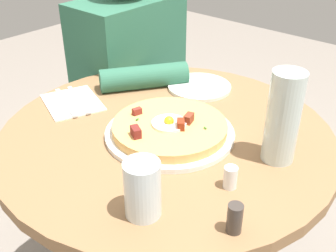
# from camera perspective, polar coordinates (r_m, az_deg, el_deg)

# --- Properties ---
(dining_table) EXTENTS (0.82, 0.82, 0.74)m
(dining_table) POSITION_cam_1_polar(r_m,az_deg,el_deg) (1.13, -0.21, -8.26)
(dining_table) COLOR olive
(dining_table) RESTS_ON ground_plane
(person_seated) EXTENTS (0.47, 0.47, 1.14)m
(person_seated) POSITION_cam_1_polar(r_m,az_deg,el_deg) (1.60, -5.02, 2.06)
(person_seated) COLOR #2D2D33
(person_seated) RESTS_ON ground_plane
(pizza_plate) EXTENTS (0.31, 0.31, 0.01)m
(pizza_plate) POSITION_cam_1_polar(r_m,az_deg,el_deg) (1.01, 0.23, -0.98)
(pizza_plate) COLOR white
(pizza_plate) RESTS_ON dining_table
(breakfast_pizza) EXTENTS (0.28, 0.28, 0.04)m
(breakfast_pizza) POSITION_cam_1_polar(r_m,az_deg,el_deg) (1.00, 0.21, -0.12)
(breakfast_pizza) COLOR #DEA85B
(breakfast_pizza) RESTS_ON pizza_plate
(bread_plate) EXTENTS (0.19, 0.19, 0.01)m
(bread_plate) POSITION_cam_1_polar(r_m,az_deg,el_deg) (1.24, 4.31, 5.37)
(bread_plate) COLOR silver
(bread_plate) RESTS_ON dining_table
(napkin) EXTENTS (0.19, 0.21, 0.00)m
(napkin) POSITION_cam_1_polar(r_m,az_deg,el_deg) (1.19, -12.93, 3.17)
(napkin) COLOR white
(napkin) RESTS_ON dining_table
(fork) EXTENTS (0.08, 0.17, 0.00)m
(fork) POSITION_cam_1_polar(r_m,az_deg,el_deg) (1.19, -12.13, 3.56)
(fork) COLOR silver
(fork) RESTS_ON napkin
(knife) EXTENTS (0.08, 0.17, 0.00)m
(knife) POSITION_cam_1_polar(r_m,az_deg,el_deg) (1.18, -13.79, 3.16)
(knife) COLOR silver
(knife) RESTS_ON napkin
(water_glass) EXTENTS (0.07, 0.07, 0.11)m
(water_glass) POSITION_cam_1_polar(r_m,az_deg,el_deg) (0.76, -3.51, -8.60)
(water_glass) COLOR silver
(water_glass) RESTS_ON dining_table
(water_bottle) EXTENTS (0.07, 0.07, 0.21)m
(water_bottle) POSITION_cam_1_polar(r_m,az_deg,el_deg) (0.91, 15.45, 1.12)
(water_bottle) COLOR silver
(water_bottle) RESTS_ON dining_table
(salt_shaker) EXTENTS (0.03, 0.03, 0.05)m
(salt_shaker) POSITION_cam_1_polar(r_m,az_deg,el_deg) (0.85, 8.52, -6.95)
(salt_shaker) COLOR white
(salt_shaker) RESTS_ON dining_table
(pepper_shaker) EXTENTS (0.03, 0.03, 0.06)m
(pepper_shaker) POSITION_cam_1_polar(r_m,az_deg,el_deg) (0.75, 9.10, -12.36)
(pepper_shaker) COLOR #3F3833
(pepper_shaker) RESTS_ON dining_table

